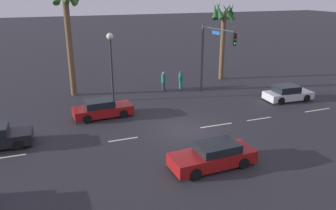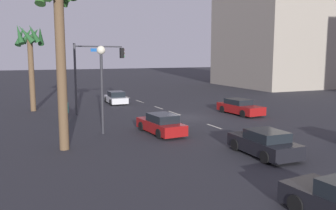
{
  "view_description": "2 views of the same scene",
  "coord_description": "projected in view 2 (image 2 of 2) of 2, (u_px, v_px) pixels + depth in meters",
  "views": [
    {
      "loc": [
        -8.46,
        -19.39,
        9.17
      ],
      "look_at": [
        -0.64,
        1.61,
        1.39
      ],
      "focal_mm": 35.73,
      "sensor_mm": 36.0,
      "label": 1
    },
    {
      "loc": [
        -26.22,
        13.86,
        5.21
      ],
      "look_at": [
        -1.62,
        2.5,
        1.4
      ],
      "focal_mm": 37.94,
      "sensor_mm": 36.0,
      "label": 2
    }
  ],
  "objects": [
    {
      "name": "lane_stripe_2",
      "position": [
        214.0,
        126.0,
        26.16
      ],
      "size": [
        1.93,
        0.14,
        0.01
      ],
      "primitive_type": "cube",
      "color": "silver",
      "rests_on": "ground_plane"
    },
    {
      "name": "lane_stripe_5",
      "position": [
        140.0,
        101.0,
        40.44
      ],
      "size": [
        2.45,
        0.14,
        0.01
      ],
      "primitive_type": "cube",
      "color": "silver",
      "rests_on": "ground_plane"
    },
    {
      "name": "palm_tree_1",
      "position": [
        29.0,
        47.0,
        32.6
      ],
      "size": [
        2.74,
        2.72,
        8.06
      ],
      "color": "brown",
      "rests_on": "ground_plane"
    },
    {
      "name": "pedestrian_0",
      "position": [
        66.0,
        111.0,
        27.61
      ],
      "size": [
        0.55,
        0.55,
        1.8
      ],
      "color": "#333338",
      "rests_on": "ground_plane"
    },
    {
      "name": "car_4",
      "position": [
        161.0,
        124.0,
        23.72
      ],
      "size": [
        4.47,
        1.99,
        1.35
      ],
      "color": "maroon",
      "rests_on": "ground_plane"
    },
    {
      "name": "pedestrian_1",
      "position": [
        63.0,
        108.0,
        29.23
      ],
      "size": [
        0.51,
        0.51,
        1.76
      ],
      "color": "#1E7266",
      "rests_on": "ground_plane"
    },
    {
      "name": "car_3",
      "position": [
        240.0,
        107.0,
        31.61
      ],
      "size": [
        4.76,
        2.07,
        1.33
      ],
      "color": "maroon",
      "rests_on": "ground_plane"
    },
    {
      "name": "lane_stripe_6",
      "position": [
        127.0,
        97.0,
        44.52
      ],
      "size": [
        2.13,
        0.14,
        0.01
      ],
      "primitive_type": "cube",
      "color": "silver",
      "rests_on": "ground_plane"
    },
    {
      "name": "lane_stripe_1",
      "position": [
        278.0,
        148.0,
        20.08
      ],
      "size": [
        1.88,
        0.14,
        0.01
      ],
      "primitive_type": "cube",
      "color": "silver",
      "rests_on": "ground_plane"
    },
    {
      "name": "lane_stripe_4",
      "position": [
        159.0,
        108.0,
        35.48
      ],
      "size": [
        2.09,
        0.14,
        0.01
      ],
      "primitive_type": "cube",
      "color": "silver",
      "rests_on": "ground_plane"
    },
    {
      "name": "ground_plane",
      "position": [
        187.0,
        117.0,
        30.05
      ],
      "size": [
        220.0,
        220.0,
        0.0
      ],
      "primitive_type": "plane",
      "color": "#28282D"
    },
    {
      "name": "car_5",
      "position": [
        264.0,
        143.0,
        18.58
      ],
      "size": [
        4.24,
        2.07,
        1.35
      ],
      "color": "black",
      "rests_on": "ground_plane"
    },
    {
      "name": "building_1",
      "position": [
        279.0,
        2.0,
        59.22
      ],
      "size": [
        18.53,
        16.49,
        27.93
      ],
      "primitive_type": "cube",
      "rotation": [
        0.0,
        0.0,
        -0.05
      ],
      "color": "#9E9384",
      "rests_on": "ground_plane"
    },
    {
      "name": "lane_stripe_3",
      "position": [
        174.0,
        113.0,
        32.23
      ],
      "size": [
        2.5,
        0.14,
        0.01
      ],
      "primitive_type": "cube",
      "color": "silver",
      "rests_on": "ground_plane"
    },
    {
      "name": "car_1",
      "position": [
        116.0,
        98.0,
        38.58
      ],
      "size": [
        4.19,
        2.05,
        1.34
      ],
      "color": "silver",
      "rests_on": "ground_plane"
    },
    {
      "name": "traffic_signal",
      "position": [
        93.0,
        66.0,
        31.56
      ],
      "size": [
        0.82,
        4.8,
        6.24
      ],
      "color": "#38383D",
      "rests_on": "ground_plane"
    },
    {
      "name": "palm_tree_0",
      "position": [
        59.0,
        27.0,
        18.86
      ],
      "size": [
        2.3,
        2.47,
        9.56
      ],
      "color": "brown",
      "rests_on": "ground_plane"
    },
    {
      "name": "streetlamp",
      "position": [
        102.0,
        72.0,
        23.16
      ],
      "size": [
        0.56,
        0.56,
        5.82
      ],
      "color": "#2D2D33",
      "rests_on": "ground_plane"
    }
  ]
}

